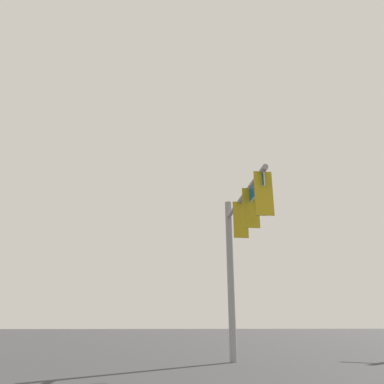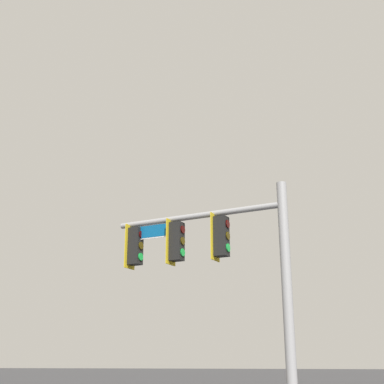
{
  "view_description": "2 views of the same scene",
  "coord_description": "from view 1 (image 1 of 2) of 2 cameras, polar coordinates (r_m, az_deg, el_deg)",
  "views": [
    {
      "loc": [
        6.56,
        -10.13,
        1.2
      ],
      "look_at": [
        -3.79,
        -8.5,
        4.98
      ],
      "focal_mm": 35.0,
      "sensor_mm": 36.0,
      "label": 1
    },
    {
      "loc": [
        -11.0,
        6.77,
        1.38
      ],
      "look_at": [
        -5.52,
        -5.21,
        5.66
      ],
      "focal_mm": 50.0,
      "sensor_mm": 36.0,
      "label": 2
    }
  ],
  "objects": [
    {
      "name": "signal_pole_near",
      "position": [
        13.13,
        7.43,
        -6.75
      ],
      "size": [
        5.18,
        0.64,
        5.99
      ],
      "color": "gray",
      "rests_on": "ground_plane"
    }
  ]
}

